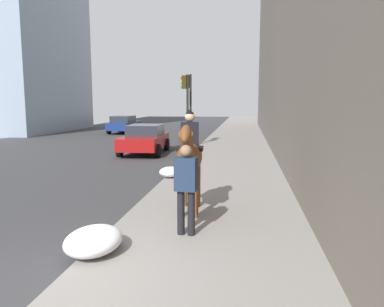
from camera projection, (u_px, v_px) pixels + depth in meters
sidewalk_slab at (193, 297)px, 4.92m from camera, size 120.00×3.93×0.12m
glass_office_tower at (5, 2)px, 32.05m from camera, size 12.00×10.00×22.04m
mounted_horse_near at (189, 156)px, 8.29m from camera, size 2.15×0.67×2.32m
pedestrian_greeting at (186, 184)px, 6.91m from camera, size 0.30×0.42×1.70m
car_near_lane at (145, 139)px, 18.84m from camera, size 4.28×2.19×1.44m
car_far_lane at (124, 124)px, 30.94m from camera, size 4.12×1.99×1.44m
traffic_light_near_curb at (186, 100)px, 20.08m from camera, size 0.20×0.44×4.03m
traffic_light_far_curb at (189, 99)px, 21.11m from camera, size 0.20×0.44×4.12m
snow_pile_near at (94, 240)px, 6.19m from camera, size 1.19×0.91×0.41m
snow_pile_far at (170, 172)px, 12.45m from camera, size 0.94×0.73×0.33m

